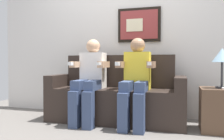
{
  "coord_description": "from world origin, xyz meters",
  "views": [
    {
      "loc": [
        0.83,
        -2.64,
        0.79
      ],
      "look_at": [
        0.0,
        0.15,
        0.7
      ],
      "focal_mm": 36.76,
      "sensor_mm": 36.0,
      "label": 1
    }
  ],
  "objects_px": {
    "couch": "(116,98)",
    "side_table_right": "(218,110)",
    "person_on_left": "(90,77)",
    "spare_remote_on_table": "(223,88)",
    "person_on_right": "(136,78)",
    "table_lamp": "(222,57)"
  },
  "relations": [
    {
      "from": "couch",
      "to": "side_table_right",
      "type": "relative_size",
      "value": 3.63
    },
    {
      "from": "person_on_left",
      "to": "side_table_right",
      "type": "height_order",
      "value": "person_on_left"
    },
    {
      "from": "side_table_right",
      "to": "spare_remote_on_table",
      "type": "distance_m",
      "value": 0.27
    },
    {
      "from": "person_on_left",
      "to": "side_table_right",
      "type": "xyz_separation_m",
      "value": [
        1.56,
        0.06,
        -0.36
      ]
    },
    {
      "from": "couch",
      "to": "person_on_right",
      "type": "xyz_separation_m",
      "value": [
        0.31,
        -0.17,
        0.29
      ]
    },
    {
      "from": "table_lamp",
      "to": "spare_remote_on_table",
      "type": "bearing_deg",
      "value": -87.03
    },
    {
      "from": "person_on_left",
      "to": "side_table_right",
      "type": "bearing_deg",
      "value": 2.25
    },
    {
      "from": "table_lamp",
      "to": "side_table_right",
      "type": "bearing_deg",
      "value": -173.33
    },
    {
      "from": "side_table_right",
      "to": "table_lamp",
      "type": "relative_size",
      "value": 1.09
    },
    {
      "from": "couch",
      "to": "person_on_right",
      "type": "distance_m",
      "value": 0.46
    },
    {
      "from": "couch",
      "to": "side_table_right",
      "type": "height_order",
      "value": "couch"
    },
    {
      "from": "table_lamp",
      "to": "spare_remote_on_table",
      "type": "relative_size",
      "value": 3.54
    },
    {
      "from": "person_on_right",
      "to": "spare_remote_on_table",
      "type": "bearing_deg",
      "value": -1.18
    },
    {
      "from": "couch",
      "to": "spare_remote_on_table",
      "type": "distance_m",
      "value": 1.32
    },
    {
      "from": "person_on_left",
      "to": "table_lamp",
      "type": "height_order",
      "value": "person_on_left"
    },
    {
      "from": "couch",
      "to": "table_lamp",
      "type": "relative_size",
      "value": 3.95
    },
    {
      "from": "couch",
      "to": "side_table_right",
      "type": "xyz_separation_m",
      "value": [
        1.26,
        -0.11,
        -0.06
      ]
    },
    {
      "from": "person_on_right",
      "to": "couch",
      "type": "bearing_deg",
      "value": 151.37
    },
    {
      "from": "couch",
      "to": "person_on_left",
      "type": "xyz_separation_m",
      "value": [
        -0.31,
        -0.17,
        0.29
      ]
    },
    {
      "from": "person_on_left",
      "to": "person_on_right",
      "type": "relative_size",
      "value": 1.0
    },
    {
      "from": "spare_remote_on_table",
      "to": "person_on_right",
      "type": "bearing_deg",
      "value": 178.82
    },
    {
      "from": "couch",
      "to": "person_on_right",
      "type": "relative_size",
      "value": 1.64
    }
  ]
}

